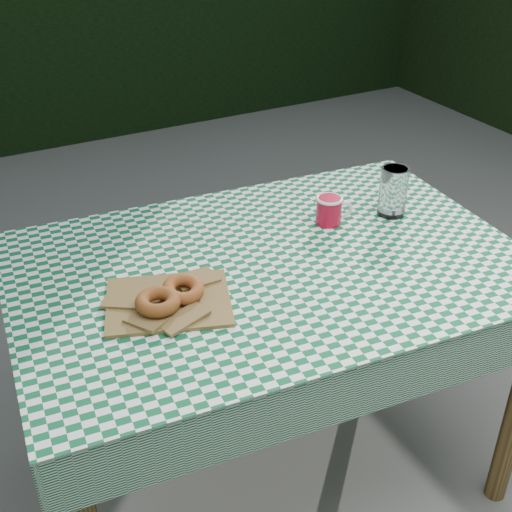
# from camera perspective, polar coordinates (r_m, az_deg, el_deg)

# --- Properties ---
(ground) EXTENTS (60.00, 60.00, 0.00)m
(ground) POSITION_cam_1_polar(r_m,az_deg,el_deg) (2.28, -0.14, -15.48)
(ground) COLOR #575752
(ground) RESTS_ON ground
(table) EXTENTS (1.36, 0.96, 0.75)m
(table) POSITION_cam_1_polar(r_m,az_deg,el_deg) (1.94, 1.09, -10.11)
(table) COLOR #4F371B
(table) RESTS_ON ground
(tablecloth) EXTENTS (1.38, 0.99, 0.01)m
(tablecloth) POSITION_cam_1_polar(r_m,az_deg,el_deg) (1.72, 1.22, -0.61)
(tablecloth) COLOR #0D552E
(tablecloth) RESTS_ON table
(paper_bag) EXTENTS (0.35, 0.31, 0.02)m
(paper_bag) POSITION_cam_1_polar(r_m,az_deg,el_deg) (1.57, -7.48, -3.81)
(paper_bag) COLOR olive
(paper_bag) RESTS_ON tablecloth
(bagel_front) EXTENTS (0.13, 0.13, 0.03)m
(bagel_front) POSITION_cam_1_polar(r_m,az_deg,el_deg) (1.53, -8.37, -3.88)
(bagel_front) COLOR brown
(bagel_front) RESTS_ON paper_bag
(bagel_back) EXTENTS (0.10, 0.10, 0.03)m
(bagel_back) POSITION_cam_1_polar(r_m,az_deg,el_deg) (1.57, -6.24, -2.82)
(bagel_back) COLOR #9B4620
(bagel_back) RESTS_ON paper_bag
(coffee_mug) EXTENTS (0.18, 0.18, 0.08)m
(coffee_mug) POSITION_cam_1_polar(r_m,az_deg,el_deg) (1.89, 6.23, 3.88)
(coffee_mug) COLOR #AB0B24
(coffee_mug) RESTS_ON tablecloth
(drinking_glass) EXTENTS (0.09, 0.09, 0.14)m
(drinking_glass) POSITION_cam_1_polar(r_m,az_deg,el_deg) (1.96, 11.61, 5.41)
(drinking_glass) COLOR white
(drinking_glass) RESTS_ON tablecloth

